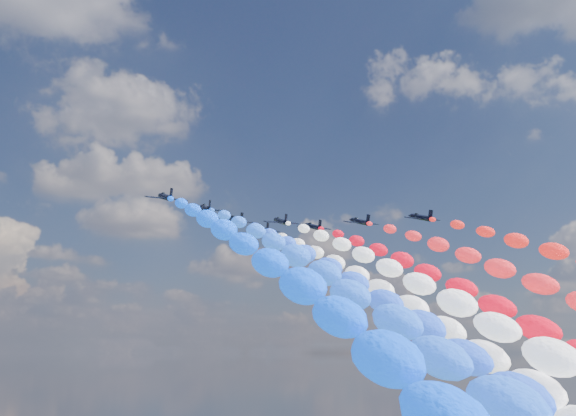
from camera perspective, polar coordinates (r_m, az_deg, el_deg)
name	(u,v)px	position (r m, az deg, el deg)	size (l,w,h in m)	color
jet_0	(166,197)	(145.53, -9.96, 0.88)	(8.44, 11.31, 2.49)	black
trail_0	(283,293)	(80.35, -0.37, -6.94)	(5.62, 125.72, 52.41)	#0846FF
jet_1	(206,208)	(155.42, -6.72, -0.02)	(8.44, 11.31, 2.49)	black
trail_1	(338,300)	(91.81, 4.08, -7.52)	(5.62, 125.72, 52.41)	blue
jet_2	(236,220)	(168.12, -4.29, -0.96)	(8.44, 11.31, 2.49)	black
trail_2	(369,307)	(105.80, 6.62, -8.03)	(5.62, 125.72, 52.41)	blue
jet_3	(281,221)	(169.59, -0.59, -1.09)	(8.44, 11.31, 2.49)	black
trail_3	(439,308)	(109.49, 12.19, -7.97)	(5.62, 125.72, 52.41)	white
jet_4	(262,229)	(180.70, -2.10, -1.75)	(8.44, 11.31, 2.49)	black
trail_4	(396,312)	(119.60, 8.77, -8.40)	(5.62, 125.72, 52.41)	white
jet_5	(313,227)	(176.91, 2.08, -1.53)	(8.44, 11.31, 2.49)	black
trail_5	(479,311)	(118.53, 15.36, -8.09)	(5.62, 125.72, 52.41)	red
jet_6	(360,222)	(170.95, 5.91, -1.11)	(8.44, 11.31, 2.49)	black
trail_6	(564,308)	(115.53, 21.64, -7.60)	(5.62, 125.72, 52.41)	red
jet_7	(421,217)	(167.82, 10.81, -0.76)	(8.44, 11.31, 2.49)	black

